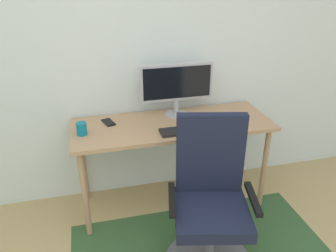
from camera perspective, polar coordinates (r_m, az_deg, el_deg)
name	(u,v)px	position (r m, az deg, el deg)	size (l,w,h in m)	color
wall_back	(99,46)	(2.74, -11.49, 12.98)	(6.00, 0.10, 2.60)	white
desk	(173,132)	(2.68, 0.77, -1.04)	(1.55, 0.57, 0.75)	tan
monitor	(177,84)	(2.69, 1.47, 7.01)	(0.58, 0.18, 0.43)	#B2B2B7
keyboard	(189,130)	(2.51, 3.50, -0.69)	(0.43, 0.13, 0.02)	black
computer_mouse	(224,124)	(2.62, 9.38, 0.33)	(0.06, 0.10, 0.03)	black
coffee_cup	(82,129)	(2.52, -14.33, -0.44)	(0.07, 0.07, 0.09)	#117591
cell_phone	(108,122)	(2.68, -9.98, 0.62)	(0.07, 0.14, 0.01)	black
office_chair	(210,215)	(2.29, 7.06, -14.70)	(0.60, 0.59, 1.05)	slate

